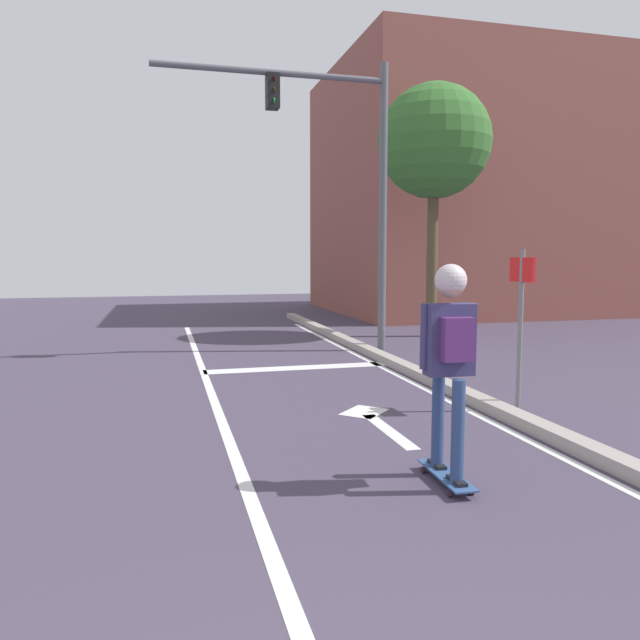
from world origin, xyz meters
TOP-DOWN VIEW (x-y plane):
  - lane_line_center at (0.09, 6.00)m, footprint 0.12×20.00m
  - lane_line_curbside at (3.15, 6.00)m, footprint 0.12×20.00m
  - stop_bar at (1.70, 9.34)m, footprint 3.22×0.40m
  - lane_arrow_stem at (1.86, 5.35)m, footprint 0.16×1.40m
  - lane_arrow_head at (1.86, 6.20)m, footprint 0.71×0.71m
  - curb_strip at (3.40, 6.00)m, footprint 0.24×24.00m
  - skateboard at (1.76, 3.75)m, footprint 0.25×0.82m
  - skater at (1.76, 3.73)m, footprint 0.49×0.65m
  - traffic_signal_mast at (2.87, 10.84)m, footprint 4.57×0.34m
  - street_sign_post at (3.75, 5.76)m, footprint 0.08×0.44m
  - roadside_tree at (5.77, 12.64)m, footprint 2.68×2.68m
  - building_block at (12.06, 18.96)m, footprint 13.51×8.11m

SIDE VIEW (x-z plane):
  - lane_line_center at x=0.09m, z-range 0.00..0.01m
  - lane_line_curbside at x=3.15m, z-range 0.00..0.01m
  - stop_bar at x=1.70m, z-range 0.00..0.01m
  - lane_arrow_stem at x=1.86m, z-range 0.00..0.01m
  - lane_arrow_head at x=1.86m, z-range 0.00..0.01m
  - curb_strip at x=3.40m, z-range 0.00..0.14m
  - skateboard at x=1.76m, z-range 0.03..0.11m
  - skater at x=1.76m, z-range 0.35..2.14m
  - street_sign_post at x=3.75m, z-range 0.32..2.35m
  - traffic_signal_mast at x=2.87m, z-range 1.01..6.75m
  - building_block at x=12.06m, z-range 0.00..8.40m
  - roadside_tree at x=5.77m, z-range 1.62..7.60m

